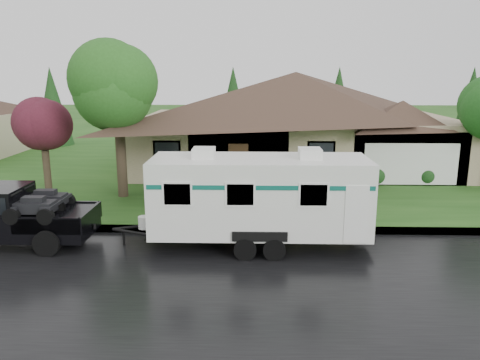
% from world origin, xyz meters
% --- Properties ---
extents(ground, '(140.00, 140.00, 0.00)m').
position_xyz_m(ground, '(0.00, 0.00, 0.00)').
color(ground, '#224D18').
rests_on(ground, ground).
extents(road, '(140.00, 8.00, 0.01)m').
position_xyz_m(road, '(0.00, -2.00, 0.01)').
color(road, black).
rests_on(road, ground).
extents(curb, '(140.00, 0.50, 0.15)m').
position_xyz_m(curb, '(0.00, 2.25, 0.07)').
color(curb, gray).
rests_on(curb, ground).
extents(lawn, '(140.00, 26.00, 0.15)m').
position_xyz_m(lawn, '(0.00, 15.00, 0.07)').
color(lawn, '#224D18').
rests_on(lawn, ground).
extents(house_main, '(19.44, 10.80, 6.90)m').
position_xyz_m(house_main, '(2.29, 13.84, 3.59)').
color(house_main, gray).
rests_on(house_main, lawn).
extents(tree_left_green, '(4.30, 4.30, 7.11)m').
position_xyz_m(tree_left_green, '(-6.50, 6.63, 5.09)').
color(tree_left_green, '#382B1E').
rests_on(tree_left_green, lawn).
extents(tree_red, '(2.69, 2.69, 4.45)m').
position_xyz_m(tree_red, '(-10.45, 7.70, 3.23)').
color(tree_red, '#382B1E').
rests_on(tree_red, lawn).
extents(shrub_row, '(13.60, 1.00, 1.00)m').
position_xyz_m(shrub_row, '(2.00, 9.30, 0.65)').
color(shrub_row, '#143814').
rests_on(shrub_row, lawn).
extents(travel_trailer, '(7.47, 2.63, 3.35)m').
position_xyz_m(travel_trailer, '(-0.31, 0.78, 1.78)').
color(travel_trailer, white).
rests_on(travel_trailer, ground).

